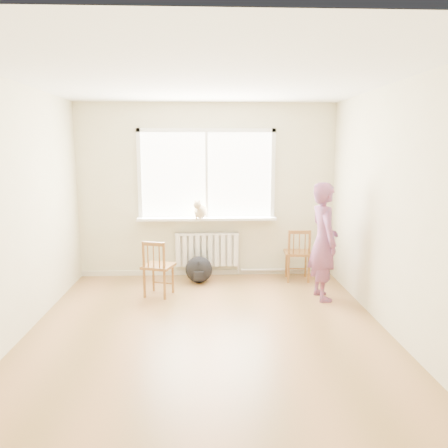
{
  "coord_description": "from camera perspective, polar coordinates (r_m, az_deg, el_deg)",
  "views": [
    {
      "loc": [
        -0.01,
        -4.56,
        2.01
      ],
      "look_at": [
        0.23,
        1.2,
        1.01
      ],
      "focal_mm": 35.0,
      "sensor_mm": 36.0,
      "label": 1
    }
  ],
  "objects": [
    {
      "name": "backpack",
      "position": [
        6.64,
        -3.29,
        -5.95
      ],
      "size": [
        0.48,
        0.41,
        0.41
      ],
      "primitive_type": "ellipsoid",
      "rotation": [
        0.0,
        0.0,
        0.29
      ],
      "color": "black",
      "rests_on": "floor"
    },
    {
      "name": "floor",
      "position": [
        4.99,
        -2.1,
        -13.91
      ],
      "size": [
        4.5,
        4.5,
        0.0
      ],
      "primitive_type": "plane",
      "color": "#A37042",
      "rests_on": "ground"
    },
    {
      "name": "person",
      "position": [
        5.96,
        12.89,
        -2.23
      ],
      "size": [
        0.43,
        0.61,
        1.58
      ],
      "primitive_type": "imported",
      "rotation": [
        0.0,
        0.0,
        1.66
      ],
      "color": "#B23B3D",
      "rests_on": "floor"
    },
    {
      "name": "baseboard",
      "position": [
        7.08,
        -2.2,
        -6.31
      ],
      "size": [
        4.0,
        0.03,
        0.08
      ],
      "primitive_type": "cube",
      "color": "beige",
      "rests_on": "ground"
    },
    {
      "name": "window",
      "position": [
        6.8,
        -2.29,
        6.92
      ],
      "size": [
        2.12,
        0.05,
        1.42
      ],
      "color": "white",
      "rests_on": "back_wall"
    },
    {
      "name": "back_wall",
      "position": [
        6.85,
        -2.28,
        4.32
      ],
      "size": [
        4.0,
        0.01,
        2.7
      ],
      "primitive_type": "cube",
      "color": "beige",
      "rests_on": "ground"
    },
    {
      "name": "cat",
      "position": [
        6.68,
        -3.14,
        1.81
      ],
      "size": [
        0.28,
        0.45,
        0.31
      ],
      "rotation": [
        0.0,
        0.0,
        -0.31
      ],
      "color": "#CBB88A",
      "rests_on": "windowsill"
    },
    {
      "name": "chair_left",
      "position": [
        6.05,
        -8.72,
        -5.73
      ],
      "size": [
        0.48,
        0.47,
        0.78
      ],
      "rotation": [
        0.0,
        0.0,
        2.83
      ],
      "color": "brown",
      "rests_on": "floor"
    },
    {
      "name": "windowsill",
      "position": [
        6.79,
        -2.25,
        0.7
      ],
      "size": [
        2.15,
        0.22,
        0.04
      ],
      "primitive_type": "cube",
      "color": "white",
      "rests_on": "back_wall"
    },
    {
      "name": "radiator",
      "position": [
        6.9,
        -2.22,
        -3.3
      ],
      "size": [
        1.0,
        0.12,
        0.55
      ],
      "color": "white",
      "rests_on": "back_wall"
    },
    {
      "name": "ceiling",
      "position": [
        4.62,
        -2.32,
        18.46
      ],
      "size": [
        4.5,
        4.5,
        0.0
      ],
      "primitive_type": "plane",
      "rotation": [
        3.14,
        0.0,
        0.0
      ],
      "color": "white",
      "rests_on": "back_wall"
    },
    {
      "name": "chair_right",
      "position": [
        6.76,
        9.64,
        -3.98
      ],
      "size": [
        0.43,
        0.41,
        0.81
      ],
      "rotation": [
        0.0,
        0.0,
        3.07
      ],
      "color": "brown",
      "rests_on": "floor"
    },
    {
      "name": "heating_pipe",
      "position": [
        7.14,
        7.94,
        -5.93
      ],
      "size": [
        1.4,
        0.04,
        0.04
      ],
      "primitive_type": "cylinder",
      "rotation": [
        0.0,
        1.57,
        0.0
      ],
      "color": "silver",
      "rests_on": "back_wall"
    }
  ]
}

